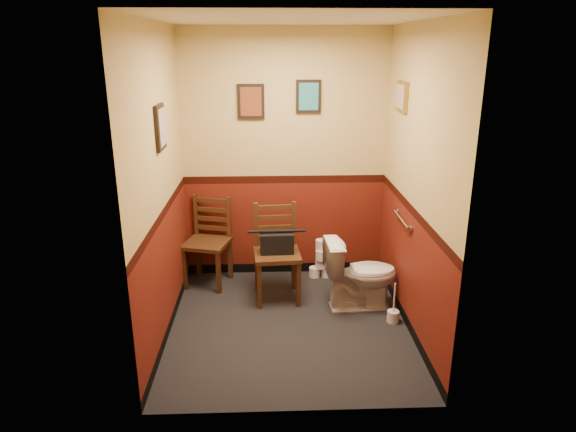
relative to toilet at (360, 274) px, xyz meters
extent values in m
cube|color=black|center=(-0.72, -0.34, -0.35)|extent=(2.20, 2.40, 0.00)
cube|color=silver|center=(-0.72, -0.34, 2.35)|extent=(2.20, 2.40, 0.00)
cube|color=#59170E|center=(-0.72, 0.86, 1.00)|extent=(2.20, 0.00, 2.70)
cube|color=#59170E|center=(-0.72, -1.54, 1.00)|extent=(2.20, 0.00, 2.70)
cube|color=#59170E|center=(-1.82, -0.34, 1.00)|extent=(0.00, 2.40, 2.70)
cube|color=#59170E|center=(0.38, -0.34, 1.00)|extent=(0.00, 2.40, 2.70)
cylinder|color=silver|center=(0.35, -0.09, 0.60)|extent=(0.03, 0.50, 0.03)
cylinder|color=silver|center=(0.37, -0.34, 0.60)|extent=(0.02, 0.06, 0.06)
cylinder|color=silver|center=(0.37, 0.16, 0.60)|extent=(0.02, 0.06, 0.06)
cube|color=black|center=(-1.07, 0.84, 1.60)|extent=(0.28, 0.03, 0.36)
cube|color=brown|center=(-1.07, 0.83, 1.60)|extent=(0.22, 0.01, 0.30)
cube|color=black|center=(-0.47, 0.84, 1.65)|extent=(0.26, 0.03, 0.34)
cube|color=teal|center=(-0.47, 0.83, 1.65)|extent=(0.20, 0.01, 0.28)
cube|color=black|center=(-1.80, -0.24, 1.50)|extent=(0.03, 0.30, 0.38)
cube|color=gray|center=(-1.79, -0.24, 1.50)|extent=(0.01, 0.24, 0.31)
cube|color=olive|center=(0.36, 0.26, 1.70)|extent=(0.03, 0.34, 0.28)
cube|color=gray|center=(0.35, 0.26, 1.70)|extent=(0.01, 0.28, 0.22)
imported|color=white|center=(0.00, 0.00, 0.00)|extent=(0.75, 0.45, 0.71)
cylinder|color=silver|center=(0.27, -0.32, -0.30)|extent=(0.11, 0.11, 0.11)
cylinder|color=silver|center=(0.27, -0.32, -0.11)|extent=(0.02, 0.02, 0.32)
cube|color=#502E18|center=(-1.57, 0.58, 0.12)|extent=(0.55, 0.55, 0.04)
cube|color=#502E18|center=(-1.80, 0.45, -0.11)|extent=(0.05, 0.05, 0.48)
cube|color=#502E18|center=(-1.71, 0.82, -0.11)|extent=(0.05, 0.05, 0.48)
cube|color=#502E18|center=(-1.43, 0.35, -0.11)|extent=(0.05, 0.05, 0.48)
cube|color=#502E18|center=(-1.34, 0.72, -0.11)|extent=(0.05, 0.05, 0.48)
cube|color=#502E18|center=(-1.70, 0.82, 0.36)|extent=(0.05, 0.05, 0.48)
cube|color=#502E18|center=(-1.34, 0.72, 0.36)|extent=(0.05, 0.05, 0.48)
cube|color=#502E18|center=(-1.52, 0.77, 0.23)|extent=(0.36, 0.12, 0.05)
cube|color=#502E18|center=(-1.52, 0.77, 0.34)|extent=(0.36, 0.12, 0.05)
cube|color=#502E18|center=(-1.52, 0.77, 0.44)|extent=(0.36, 0.12, 0.05)
cube|color=#502E18|center=(-1.52, 0.77, 0.55)|extent=(0.36, 0.12, 0.05)
cube|color=#502E18|center=(-0.82, 0.21, 0.14)|extent=(0.49, 0.49, 0.04)
cube|color=#502E18|center=(-1.00, 0.00, -0.11)|extent=(0.05, 0.05, 0.49)
cube|color=#502E18|center=(-1.03, 0.39, -0.11)|extent=(0.05, 0.05, 0.49)
cube|color=#502E18|center=(-0.61, 0.03, -0.11)|extent=(0.05, 0.05, 0.49)
cube|color=#502E18|center=(-0.64, 0.42, -0.11)|extent=(0.05, 0.05, 0.49)
cube|color=#502E18|center=(-1.03, 0.40, 0.38)|extent=(0.05, 0.04, 0.49)
cube|color=#502E18|center=(-0.64, 0.43, 0.38)|extent=(0.05, 0.04, 0.49)
cube|color=#502E18|center=(-0.84, 0.41, 0.25)|extent=(0.37, 0.06, 0.05)
cube|color=#502E18|center=(-0.84, 0.41, 0.36)|extent=(0.37, 0.06, 0.05)
cube|color=#502E18|center=(-0.84, 0.41, 0.47)|extent=(0.37, 0.06, 0.05)
cube|color=#502E18|center=(-0.84, 0.41, 0.57)|extent=(0.37, 0.06, 0.05)
cube|color=black|center=(-0.82, 0.21, 0.26)|extent=(0.34, 0.18, 0.21)
cylinder|color=black|center=(-0.82, 0.21, 0.39)|extent=(0.29, 0.04, 0.03)
cylinder|color=silver|center=(-0.39, 0.72, -0.30)|extent=(0.12, 0.12, 0.11)
cylinder|color=silver|center=(-0.25, 0.72, -0.30)|extent=(0.12, 0.12, 0.11)
cylinder|color=silver|center=(-0.32, 0.71, -0.19)|extent=(0.12, 0.12, 0.11)
cylinder|color=silver|center=(-0.32, 0.69, -0.08)|extent=(0.12, 0.12, 0.11)
cylinder|color=silver|center=(-0.32, 0.72, 0.04)|extent=(0.12, 0.12, 0.11)
camera|label=1|loc=(-0.90, -4.60, 2.15)|focal=32.00mm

